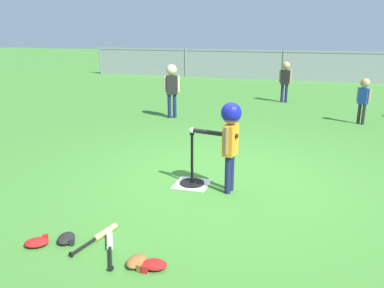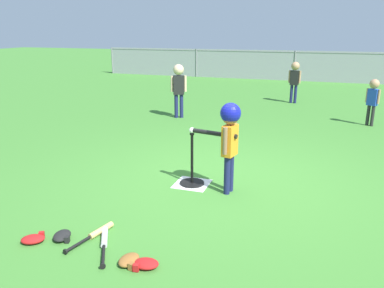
{
  "view_description": "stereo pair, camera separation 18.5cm",
  "coord_description": "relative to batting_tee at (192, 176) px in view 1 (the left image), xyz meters",
  "views": [
    {
      "loc": [
        0.98,
        -4.78,
        1.97
      ],
      "look_at": [
        -0.37,
        -0.27,
        0.55
      ],
      "focal_mm": 36.09,
      "sensor_mm": 36.0,
      "label": 1
    },
    {
      "loc": [
        1.16,
        -4.72,
        1.97
      ],
      "look_at": [
        -0.37,
        -0.27,
        0.55
      ],
      "focal_mm": 36.09,
      "sensor_mm": 36.0,
      "label": 2
    }
  ],
  "objects": [
    {
      "name": "glove_near_bats",
      "position": [
        0.22,
        -1.88,
        -0.08
      ],
      "size": [
        0.24,
        0.2,
        0.07
      ],
      "color": "#B21919",
      "rests_on": "ground_plane"
    },
    {
      "name": "baseball_on_tee",
      "position": [
        0.0,
        0.0,
        0.62
      ],
      "size": [
        0.07,
        0.07,
        0.07
      ],
      "primitive_type": "sphere",
      "color": "white",
      "rests_on": "batting_tee"
    },
    {
      "name": "fielder_deep_left",
      "position": [
        -1.56,
        3.63,
        0.66
      ],
      "size": [
        0.33,
        0.24,
        1.21
      ],
      "color": "#191E4C",
      "rests_on": "ground_plane"
    },
    {
      "name": "glove_by_plate",
      "position": [
        -0.97,
        -1.86,
        -0.08
      ],
      "size": [
        0.27,
        0.25,
        0.07
      ],
      "color": "#B21919",
      "rests_on": "ground_plane"
    },
    {
      "name": "spare_bat_wood",
      "position": [
        -0.46,
        -1.56,
        -0.08
      ],
      "size": [
        0.19,
        0.61,
        0.06
      ],
      "color": "#DBB266",
      "rests_on": "ground_plane"
    },
    {
      "name": "fielder_deep_right",
      "position": [
        2.5,
        4.21,
        0.52
      ],
      "size": [
        0.26,
        0.2,
        0.98
      ],
      "color": "#262626",
      "rests_on": "ground_plane"
    },
    {
      "name": "glove_outfield_drop",
      "position": [
        0.06,
        -1.88,
        -0.08
      ],
      "size": [
        0.19,
        0.24,
        0.07
      ],
      "color": "brown",
      "rests_on": "ground_plane"
    },
    {
      "name": "glove_tossed_aside",
      "position": [
        -0.74,
        -1.72,
        -0.08
      ],
      "size": [
        0.22,
        0.26,
        0.07
      ],
      "color": "black",
      "rests_on": "ground_plane"
    },
    {
      "name": "batting_tee",
      "position": [
        0.0,
        0.0,
        0.0
      ],
      "size": [
        0.32,
        0.32,
        0.69
      ],
      "color": "black",
      "rests_on": "ground_plane"
    },
    {
      "name": "spare_bat_silver",
      "position": [
        -0.31,
        -1.66,
        -0.08
      ],
      "size": [
        0.37,
        0.6,
        0.06
      ],
      "color": "silver",
      "rests_on": "ground_plane"
    },
    {
      "name": "home_plate",
      "position": [
        0.0,
        0.0,
        -0.11
      ],
      "size": [
        0.44,
        0.44,
        0.01
      ],
      "primitive_type": "cube",
      "color": "white",
      "rests_on": "ground_plane"
    },
    {
      "name": "ground_plane",
      "position": [
        0.37,
        0.27,
        -0.11
      ],
      "size": [
        60.0,
        60.0,
        0.0
      ],
      "primitive_type": "plane",
      "color": "#3D7A2D"
    },
    {
      "name": "fielder_near_left",
      "position": [
        0.75,
        6.34,
        0.6
      ],
      "size": [
        0.33,
        0.22,
        1.11
      ],
      "color": "#191E4C",
      "rests_on": "ground_plane"
    },
    {
      "name": "outfield_fence",
      "position": [
        0.37,
        11.15,
        0.5
      ],
      "size": [
        16.06,
        0.06,
        1.15
      ],
      "color": "slate",
      "rests_on": "ground_plane"
    },
    {
      "name": "batter_child",
      "position": [
        0.51,
        -0.1,
        0.69
      ],
      "size": [
        0.63,
        0.32,
        1.13
      ],
      "color": "#191E4C",
      "rests_on": "ground_plane"
    }
  ]
}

